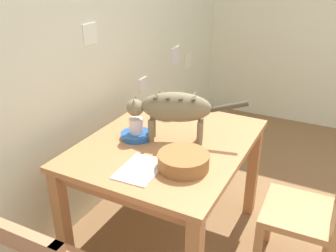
# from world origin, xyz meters

# --- Properties ---
(wall_rear) EXTENTS (5.32, 0.11, 2.50)m
(wall_rear) POSITION_xyz_m (0.00, 2.05, 1.25)
(wall_rear) COLOR silver
(wall_rear) RESTS_ON ground_plane
(dining_table) EXTENTS (1.17, 0.93, 0.75)m
(dining_table) POSITION_xyz_m (-0.09, 1.34, 0.66)
(dining_table) COLOR #BC7C4B
(dining_table) RESTS_ON ground_plane
(cat) EXTENTS (0.29, 0.68, 0.31)m
(cat) POSITION_xyz_m (-0.06, 1.32, 0.96)
(cat) COLOR #827453
(cat) RESTS_ON dining_table
(saucer_bowl) EXTENTS (0.19, 0.19, 0.04)m
(saucer_bowl) POSITION_xyz_m (-0.14, 1.53, 0.77)
(saucer_bowl) COLOR #265BAF
(saucer_bowl) RESTS_ON dining_table
(coffee_mug) EXTENTS (0.13, 0.08, 0.09)m
(coffee_mug) POSITION_xyz_m (-0.14, 1.53, 0.83)
(coffee_mug) COLOR white
(coffee_mug) RESTS_ON saucer_bowl
(magazine) EXTENTS (0.30, 0.21, 0.01)m
(magazine) POSITION_xyz_m (-0.45, 1.31, 0.75)
(magazine) COLOR silver
(magazine) RESTS_ON dining_table
(book_stack) EXTENTS (0.20, 0.14, 0.05)m
(book_stack) POSITION_xyz_m (0.26, 1.52, 0.78)
(book_stack) COLOR #3692C8
(book_stack) RESTS_ON dining_table
(wicker_basket) EXTENTS (0.27, 0.27, 0.08)m
(wicker_basket) POSITION_xyz_m (-0.33, 1.12, 0.79)
(wicker_basket) COLOR #986535
(wicker_basket) RESTS_ON dining_table
(wooden_chair_far) EXTENTS (0.43, 0.43, 0.92)m
(wooden_chair_far) POSITION_xyz_m (0.03, 0.49, 0.45)
(wooden_chair_far) COLOR tan
(wooden_chair_far) RESTS_ON ground_plane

